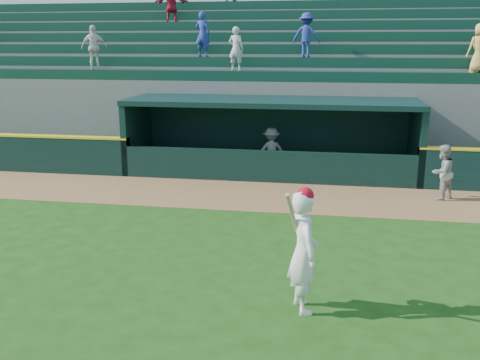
{
  "coord_description": "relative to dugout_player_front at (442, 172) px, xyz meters",
  "views": [
    {
      "loc": [
        1.9,
        -9.56,
        4.19
      ],
      "look_at": [
        0.0,
        1.6,
        1.3
      ],
      "focal_mm": 40.0,
      "sensor_mm": 36.0,
      "label": 1
    }
  ],
  "objects": [
    {
      "name": "ground",
      "position": [
        -4.98,
        -5.42,
        -0.77
      ],
      "size": [
        120.0,
        120.0,
        0.0
      ],
      "primitive_type": "plane",
      "color": "#1B4511",
      "rests_on": "ground"
    },
    {
      "name": "warning_track",
      "position": [
        -4.98,
        -0.52,
        -0.76
      ],
      "size": [
        40.0,
        3.0,
        0.01
      ],
      "primitive_type": "cube",
      "color": "olive",
      "rests_on": "ground"
    },
    {
      "name": "dugout_player_front",
      "position": [
        0.0,
        0.0,
        0.0
      ],
      "size": [
        0.94,
        0.94,
        1.54
      ],
      "primitive_type": "imported",
      "rotation": [
        0.0,
        0.0,
        3.91
      ],
      "color": "#9D9D98",
      "rests_on": "ground"
    },
    {
      "name": "dugout_player_inside",
      "position": [
        -4.96,
        2.22,
        0.0
      ],
      "size": [
        1.1,
        0.78,
        1.54
      ],
      "primitive_type": "imported",
      "rotation": [
        0.0,
        0.0,
        3.37
      ],
      "color": "#9A9A95",
      "rests_on": "ground"
    },
    {
      "name": "dugout",
      "position": [
        -4.98,
        2.58,
        0.59
      ],
      "size": [
        9.4,
        2.8,
        2.46
      ],
      "color": "#61605C",
      "rests_on": "ground"
    },
    {
      "name": "stands",
      "position": [
        -4.98,
        7.14,
        1.63
      ],
      "size": [
        34.5,
        6.25,
        7.51
      ],
      "color": "slate",
      "rests_on": "ground"
    },
    {
      "name": "batter_at_plate",
      "position": [
        -3.42,
        -7.01,
        0.26
      ],
      "size": [
        0.71,
        0.9,
        2.07
      ],
      "color": "white",
      "rests_on": "ground"
    }
  ]
}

